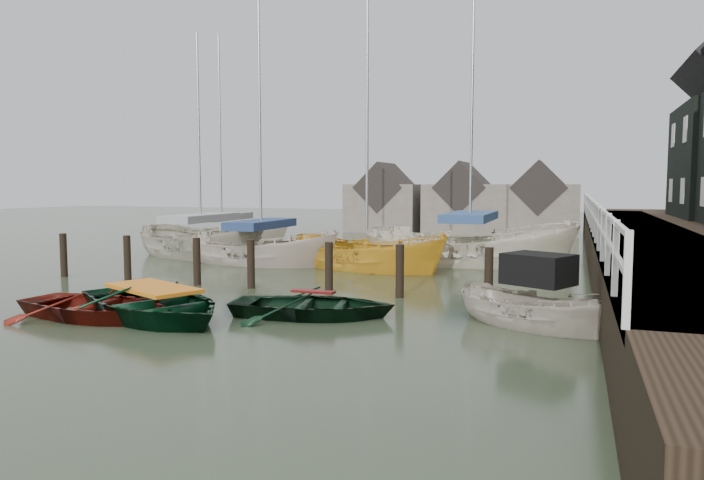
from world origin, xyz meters
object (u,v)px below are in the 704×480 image
at_px(rowboat_green, 154,319).
at_px(motorboat, 537,321).
at_px(rowboat_dkgreen, 313,316).
at_px(sailboat_a, 201,256).
at_px(rowboat_red, 100,318).
at_px(sailboat_b, 262,262).
at_px(sailboat_c, 367,268).
at_px(sailboat_d, 469,263).
at_px(sailboat_e, 222,248).

height_order(rowboat_green, motorboat, motorboat).
height_order(rowboat_dkgreen, sailboat_a, sailboat_a).
bearing_deg(rowboat_red, sailboat_b, 10.92).
height_order(rowboat_dkgreen, sailboat_c, sailboat_c).
bearing_deg(motorboat, rowboat_red, 131.84).
bearing_deg(sailboat_a, sailboat_d, -64.12).
height_order(rowboat_red, rowboat_green, rowboat_green).
relative_size(rowboat_red, rowboat_green, 0.86).
xyz_separation_m(rowboat_red, sailboat_e, (-5.36, 13.95, 0.06)).
xyz_separation_m(rowboat_dkgreen, sailboat_a, (-8.92, 9.21, 0.06)).
bearing_deg(sailboat_c, rowboat_red, -178.86).
bearing_deg(sailboat_e, motorboat, -134.93).
bearing_deg(rowboat_red, sailboat_e, 25.12).
xyz_separation_m(motorboat, sailboat_b, (-10.38, 7.51, -0.06)).
distance_m(sailboat_d, sailboat_e, 11.70).
relative_size(rowboat_red, rowboat_dkgreen, 1.06).
xyz_separation_m(sailboat_d, sailboat_e, (-11.58, 1.63, 0.00)).
bearing_deg(sailboat_c, sailboat_a, 99.70).
relative_size(sailboat_b, sailboat_d, 0.91).
bearing_deg(sailboat_a, rowboat_red, -138.85).
height_order(motorboat, sailboat_a, sailboat_a).
xyz_separation_m(sailboat_c, sailboat_e, (-8.36, 4.08, 0.05)).
bearing_deg(rowboat_green, rowboat_dkgreen, -41.23).
bearing_deg(sailboat_c, sailboat_d, -34.80).
bearing_deg(motorboat, sailboat_d, 44.02).
height_order(motorboat, sailboat_e, sailboat_e).
distance_m(sailboat_b, sailboat_d, 7.80).
distance_m(rowboat_dkgreen, sailboat_b, 9.85).
bearing_deg(rowboat_green, sailboat_e, 50.17).
relative_size(rowboat_green, sailboat_b, 0.42).
height_order(sailboat_a, sailboat_b, sailboat_b).
distance_m(sailboat_a, sailboat_e, 3.09).
height_order(rowboat_green, sailboat_c, sailboat_c).
xyz_separation_m(sailboat_b, sailboat_c, (4.18, -0.01, -0.05)).
xyz_separation_m(sailboat_c, sailboat_d, (3.23, 2.45, 0.05)).
xyz_separation_m(motorboat, sailboat_a, (-13.72, 8.60, -0.06)).
relative_size(motorboat, sailboat_e, 0.36).
height_order(rowboat_red, sailboat_c, sailboat_c).
bearing_deg(sailboat_d, sailboat_e, 76.00).
relative_size(rowboat_red, sailboat_b, 0.36).
distance_m(sailboat_a, sailboat_b, 3.52).
bearing_deg(motorboat, sailboat_e, 78.87).
bearing_deg(rowboat_red, sailboat_c, -12.78).
distance_m(rowboat_red, rowboat_green, 1.24).
xyz_separation_m(sailboat_b, sailboat_e, (-4.18, 4.07, -0.00)).
relative_size(rowboat_green, motorboat, 1.16).
relative_size(rowboat_dkgreen, sailboat_c, 0.34).
distance_m(rowboat_red, sailboat_e, 14.95).
bearing_deg(sailboat_a, rowboat_green, -133.03).
relative_size(sailboat_a, sailboat_d, 0.86).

